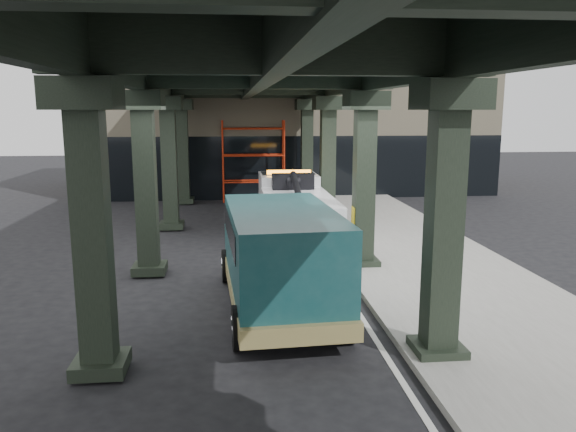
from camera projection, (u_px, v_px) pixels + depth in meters
ground at (278, 294)px, 13.97m from camera, size 90.00×90.00×0.00m
sidewalk at (426, 264)px, 16.35m from camera, size 5.00×40.00×0.15m
lane_stripe at (331, 269)px, 16.09m from camera, size 0.12×38.00×0.01m
viaduct at (256, 73)px, 14.86m from camera, size 7.40×32.00×6.40m
building at (283, 119)px, 32.97m from camera, size 22.00×10.00×8.00m
scaffolding at (253, 159)px, 27.89m from camera, size 3.08×0.88×4.00m
tow_truck at (294, 208)px, 19.11m from camera, size 2.31×7.53×2.46m
towed_van at (280, 256)px, 12.47m from camera, size 2.69×6.08×2.41m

